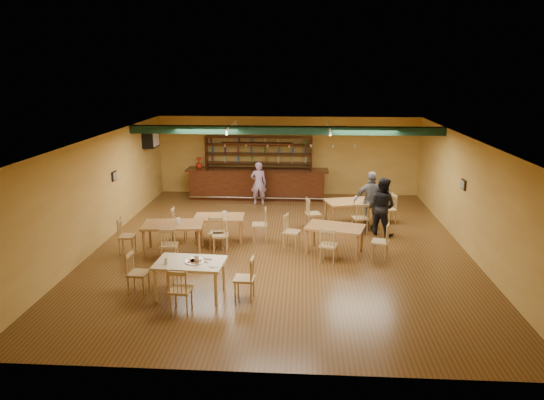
# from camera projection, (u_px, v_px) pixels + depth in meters

# --- Properties ---
(floor) EXTENTS (12.00, 12.00, 0.00)m
(floor) POSITION_uv_depth(u_px,v_px,m) (281.00, 246.00, 13.89)
(floor) COLOR #543418
(floor) RESTS_ON ground
(ceiling_beam) EXTENTS (10.00, 0.30, 0.25)m
(ceiling_beam) POSITION_uv_depth(u_px,v_px,m) (285.00, 130.00, 15.85)
(ceiling_beam) COLOR black
(ceiling_beam) RESTS_ON ceiling
(track_rail_left) EXTENTS (0.05, 2.50, 0.05)m
(track_rail_left) POSITION_uv_depth(u_px,v_px,m) (232.00, 125.00, 16.52)
(track_rail_left) COLOR white
(track_rail_left) RESTS_ON ceiling
(track_rail_right) EXTENTS (0.05, 2.50, 0.05)m
(track_rail_right) POSITION_uv_depth(u_px,v_px,m) (329.00, 126.00, 16.33)
(track_rail_right) COLOR white
(track_rail_right) RESTS_ON ceiling
(ac_unit) EXTENTS (0.34, 0.70, 0.48)m
(ac_unit) POSITION_uv_depth(u_px,v_px,m) (151.00, 139.00, 17.63)
(ac_unit) COLOR white
(ac_unit) RESTS_ON wall_left
(picture_left) EXTENTS (0.04, 0.34, 0.28)m
(picture_left) POSITION_uv_depth(u_px,v_px,m) (114.00, 176.00, 14.71)
(picture_left) COLOR black
(picture_left) RESTS_ON wall_left
(picture_right) EXTENTS (0.04, 0.34, 0.28)m
(picture_right) POSITION_uv_depth(u_px,v_px,m) (463.00, 185.00, 13.63)
(picture_right) COLOR black
(picture_right) RESTS_ON wall_right
(bar_counter) EXTENTS (5.29, 0.85, 1.13)m
(bar_counter) POSITION_uv_depth(u_px,v_px,m) (257.00, 184.00, 18.78)
(bar_counter) COLOR #32120A
(bar_counter) RESTS_ON ground
(back_bar_hutch) EXTENTS (4.09, 0.40, 2.28)m
(back_bar_hutch) POSITION_uv_depth(u_px,v_px,m) (259.00, 166.00, 19.24)
(back_bar_hutch) COLOR #32120A
(back_bar_hutch) RESTS_ON ground
(poinsettia) EXTENTS (0.31, 0.31, 0.43)m
(poinsettia) POSITION_uv_depth(u_px,v_px,m) (199.00, 163.00, 18.71)
(poinsettia) COLOR #AA230F
(poinsettia) RESTS_ON bar_counter
(dining_table_a) EXTENTS (1.45, 0.92, 0.70)m
(dining_table_a) POSITION_uv_depth(u_px,v_px,m) (219.00, 228.00, 14.28)
(dining_table_a) COLOR olive
(dining_table_a) RESTS_ON ground
(dining_table_b) EXTENTS (1.78, 1.33, 0.79)m
(dining_table_b) POSITION_uv_depth(u_px,v_px,m) (351.00, 213.00, 15.57)
(dining_table_b) COLOR olive
(dining_table_b) RESTS_ON ground
(dining_table_c) EXTENTS (1.66, 1.09, 0.79)m
(dining_table_c) POSITION_uv_depth(u_px,v_px,m) (174.00, 238.00, 13.33)
(dining_table_c) COLOR olive
(dining_table_c) RESTS_ON ground
(dining_table_d) EXTENTS (1.67, 1.26, 0.74)m
(dining_table_d) POSITION_uv_depth(u_px,v_px,m) (335.00, 240.00, 13.26)
(dining_table_d) COLOR olive
(dining_table_d) RESTS_ON ground
(near_table) EXTENTS (1.51, 1.02, 0.78)m
(near_table) POSITION_uv_depth(u_px,v_px,m) (191.00, 279.00, 10.76)
(near_table) COLOR beige
(near_table) RESTS_ON ground
(pizza_tray) EXTENTS (0.53, 0.53, 0.01)m
(pizza_tray) POSITION_uv_depth(u_px,v_px,m) (195.00, 261.00, 10.65)
(pizza_tray) COLOR silver
(pizza_tray) RESTS_ON near_table
(parmesan_shaker) EXTENTS (0.08, 0.08, 0.11)m
(parmesan_shaker) POSITION_uv_depth(u_px,v_px,m) (166.00, 261.00, 10.52)
(parmesan_shaker) COLOR #EAE5C6
(parmesan_shaker) RESTS_ON near_table
(napkin_stack) EXTENTS (0.22, 0.18, 0.03)m
(napkin_stack) POSITION_uv_depth(u_px,v_px,m) (208.00, 258.00, 10.83)
(napkin_stack) COLOR white
(napkin_stack) RESTS_ON near_table
(pizza_server) EXTENTS (0.31, 0.27, 0.00)m
(pizza_server) POSITION_uv_depth(u_px,v_px,m) (202.00, 260.00, 10.69)
(pizza_server) COLOR silver
(pizza_server) RESTS_ON pizza_tray
(side_plate) EXTENTS (0.23, 0.23, 0.01)m
(side_plate) POSITION_uv_depth(u_px,v_px,m) (215.00, 266.00, 10.42)
(side_plate) COLOR white
(side_plate) RESTS_ON near_table
(patron_bar) EXTENTS (0.59, 0.40, 1.56)m
(patron_bar) POSITION_uv_depth(u_px,v_px,m) (259.00, 183.00, 17.92)
(patron_bar) COLOR purple
(patron_bar) RESTS_ON ground
(patron_right_a) EXTENTS (1.06, 1.03, 1.72)m
(patron_right_a) POSITION_uv_depth(u_px,v_px,m) (382.00, 206.00, 14.63)
(patron_right_a) COLOR black
(patron_right_a) RESTS_ON ground
(patron_right_b) EXTENTS (1.07, 0.45, 1.81)m
(patron_right_b) POSITION_uv_depth(u_px,v_px,m) (371.00, 201.00, 14.98)
(patron_right_b) COLOR slate
(patron_right_b) RESTS_ON ground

